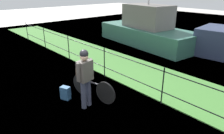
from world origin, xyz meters
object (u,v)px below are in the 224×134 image
backpack_on_paving (65,93)px  wooden_crate (84,72)px  terrier_dog (84,66)px  moored_boat_near (147,30)px  bicycle_main (93,88)px  cyclist_person (85,74)px

backpack_on_paving → wooden_crate: bearing=51.2°
wooden_crate → terrier_dog: terrier_dog is taller
terrier_dog → moored_boat_near: 6.87m
bicycle_main → wooden_crate: bearing=-168.4°
bicycle_main → backpack_on_paving: bearing=-128.8°
wooden_crate → cyclist_person: cyclist_person is taller
cyclist_person → moored_boat_near: size_ratio=0.26×
terrier_dog → backpack_on_paving: (-0.20, -0.57, -0.78)m
backpack_on_paving → terrier_dog: bearing=49.1°
terrier_dog → backpack_on_paving: 0.99m
backpack_on_paving → moored_boat_near: size_ratio=0.06×
bicycle_main → terrier_dog: terrier_dog is taller
cyclist_person → backpack_on_paving: (-0.77, -0.23, -0.80)m
cyclist_person → backpack_on_paving: bearing=-163.2°
backpack_on_paving → moored_boat_near: (-2.55, 6.87, 0.62)m
wooden_crate → backpack_on_paving: bearing=-107.2°
cyclist_person → moored_boat_near: bearing=116.5°
bicycle_main → moored_boat_near: moored_boat_near is taller
cyclist_person → moored_boat_near: 7.42m
wooden_crate → terrier_dog: size_ratio=1.11×
bicycle_main → terrier_dog: 0.70m
bicycle_main → cyclist_person: bearing=-58.1°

